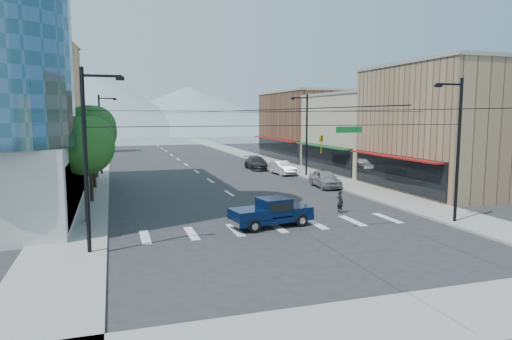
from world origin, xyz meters
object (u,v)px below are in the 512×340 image
object	(u,v)px
pickup_truck	(271,212)
parked_car_mid	(282,168)
parked_car_near	(325,179)
pedestrian	(340,202)
parked_car_far	(257,163)

from	to	relation	value
pickup_truck	parked_car_mid	bearing A→B (deg)	58.22
parked_car_mid	parked_car_near	bearing A→B (deg)	-92.14
pickup_truck	parked_car_near	xyz separation A→B (m)	(9.90, 12.77, -0.09)
parked_car_near	parked_car_mid	size ratio (longest dim) A/B	1.04
parked_car_mid	pickup_truck	bearing A→B (deg)	-117.64
pickup_truck	pedestrian	xyz separation A→B (m)	(5.91, 2.28, -0.14)
parked_car_near	parked_car_far	distance (m)	15.59
pedestrian	parked_car_far	distance (m)	26.07
pickup_truck	parked_car_far	bearing A→B (deg)	64.53
pedestrian	parked_car_far	size ratio (longest dim) A/B	0.29
pickup_truck	parked_car_near	world-z (taller)	pickup_truck
pickup_truck	parked_car_near	distance (m)	16.15
pickup_truck	parked_car_mid	world-z (taller)	pickup_truck
pedestrian	parked_car_far	world-z (taller)	parked_car_far
pickup_truck	parked_car_near	bearing A→B (deg)	42.74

